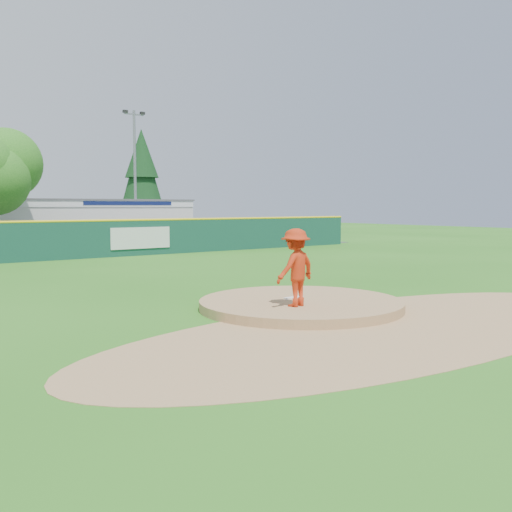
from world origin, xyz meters
TOP-DOWN VIEW (x-y plane):
  - ground at (0.00, 0.00)m, footprint 120.00×120.00m
  - pitchers_mound at (0.00, 0.00)m, footprint 5.50×5.50m
  - pitching_rubber at (0.00, 0.30)m, footprint 0.60×0.15m
  - infield_dirt_arc at (0.00, -3.00)m, footprint 15.40×15.40m
  - parking_lot at (0.00, 27.00)m, footprint 44.00×16.00m
  - pitcher at (-0.77, -0.66)m, footprint 1.37×0.93m
  - van at (1.98, 23.26)m, footprint 5.03×3.45m
  - pool_building_grp at (6.00, 31.99)m, footprint 15.20×8.20m
  - outfield_fence at (0.00, 18.00)m, footprint 40.00×0.14m
  - conifer_tree at (13.00, 36.00)m, footprint 4.40×4.40m
  - light_pole_right at (9.00, 29.00)m, footprint 1.75×0.25m

SIDE VIEW (x-z plane):
  - ground at x=0.00m, z-range 0.00..0.00m
  - pitchers_mound at x=0.00m, z-range -0.25..0.25m
  - infield_dirt_arc at x=0.00m, z-range 0.00..0.01m
  - parking_lot at x=0.00m, z-range 0.00..0.02m
  - pitching_rubber at x=0.00m, z-range 0.25..0.29m
  - van at x=1.98m, z-range 0.02..1.30m
  - outfield_fence at x=0.00m, z-range 0.05..2.12m
  - pitcher at x=-0.77m, z-range 0.25..2.22m
  - pool_building_grp at x=6.00m, z-range 0.01..3.32m
  - conifer_tree at x=13.00m, z-range 0.79..10.29m
  - light_pole_right at x=9.00m, z-range 0.54..10.54m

